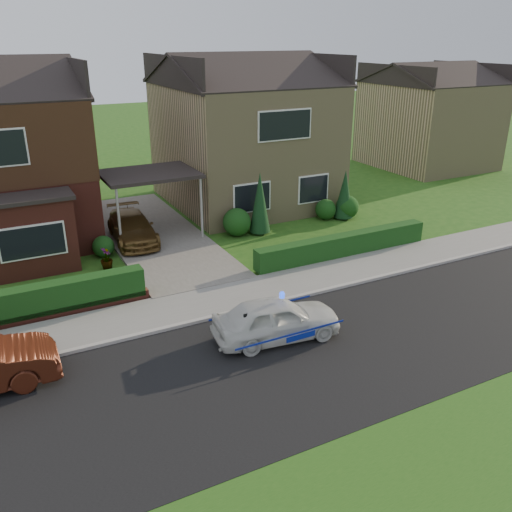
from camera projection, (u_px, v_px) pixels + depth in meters
ground at (281, 364)px, 14.12m from camera, size 120.00×120.00×0.00m
road at (281, 364)px, 14.12m from camera, size 60.00×6.00×0.02m
kerb at (232, 313)px, 16.60m from camera, size 60.00×0.16×0.12m
sidewalk at (218, 299)px, 17.47m from camera, size 60.00×2.00×0.10m
grass_verge at (415, 500)px, 10.00m from camera, size 60.00×4.00×0.01m
driveway at (153, 234)px, 23.14m from camera, size 3.80×12.00×0.12m
house_right at (244, 129)px, 26.70m from camera, size 7.50×8.06×7.25m
carport_link at (149, 175)px, 22.12m from camera, size 3.80×3.00×2.77m
dwarf_wall at (21, 320)px, 15.95m from camera, size 7.70×0.25×0.36m
hedge_left at (21, 323)px, 16.14m from camera, size 7.50×0.55×0.90m
hedge_right at (342, 257)px, 20.98m from camera, size 7.50×0.55×0.80m
shrub_left_mid at (61, 250)px, 19.82m from camera, size 1.32×1.32×1.32m
shrub_left_near at (103, 246)px, 20.83m from camera, size 0.84×0.84×0.84m
shrub_right_near at (237, 222)px, 22.98m from camera, size 1.20×1.20×1.20m
shrub_right_mid at (326, 209)px, 25.06m from camera, size 0.96×0.96×0.96m
shrub_right_far at (347, 207)px, 25.21m from camera, size 1.08×1.08×1.08m
conifer_a at (260, 204)px, 22.97m from camera, size 0.90×0.90×2.60m
conifer_b at (344, 196)px, 24.92m from camera, size 0.90×0.90×2.20m
neighbour_right at (428, 125)px, 34.78m from camera, size 6.50×7.00×5.20m
police_car at (276, 319)px, 15.09m from camera, size 3.30×3.74×1.39m
driveway_car at (132, 227)px, 22.08m from camera, size 1.86×4.02×1.14m
potted_plant_b at (32, 265)px, 19.22m from camera, size 0.56×0.55×0.79m
potted_plant_c at (106, 259)px, 19.74m from camera, size 0.54×0.54×0.79m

